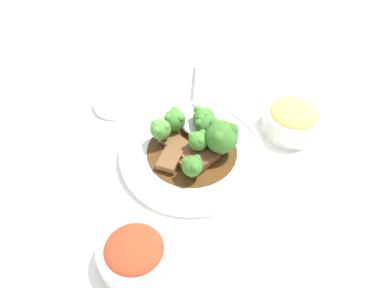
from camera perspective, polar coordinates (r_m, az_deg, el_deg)
ground_plane at (r=0.78m, az=0.00°, el=-1.66°), size 4.00×4.00×0.00m
main_plate at (r=0.78m, az=0.00°, el=-1.18°), size 0.25×0.25×0.02m
beef_strip_0 at (r=0.77m, az=-1.47°, el=-0.39°), size 0.05×0.07×0.01m
beef_strip_1 at (r=0.75m, az=-2.84°, el=-2.02°), size 0.05×0.03×0.01m
beef_strip_2 at (r=0.75m, az=0.93°, el=-2.04°), size 0.07×0.06×0.01m
broccoli_floret_0 at (r=0.79m, az=1.28°, el=3.37°), size 0.04×0.04×0.04m
broccoli_floret_1 at (r=0.75m, az=0.84°, el=0.52°), size 0.03×0.03×0.04m
broccoli_floret_2 at (r=0.77m, az=1.87°, el=2.36°), size 0.04×0.04×0.05m
broccoli_floret_3 at (r=0.74m, az=3.79°, el=0.99°), size 0.06×0.06×0.06m
broccoli_floret_4 at (r=0.72m, az=0.02°, el=-2.79°), size 0.03×0.03×0.04m
broccoli_floret_5 at (r=0.78m, az=-2.22°, el=3.13°), size 0.04×0.04×0.05m
broccoli_floret_6 at (r=0.76m, az=-4.07°, el=1.82°), size 0.04×0.04×0.05m
serving_spoon at (r=0.82m, az=0.33°, el=3.72°), size 0.22×0.10×0.01m
side_bowl_kimchi at (r=0.66m, az=-7.64°, el=-13.50°), size 0.11×0.11×0.05m
side_bowl_appetizer at (r=0.83m, az=12.75°, el=3.22°), size 0.11×0.11×0.05m
sauce_dish at (r=0.88m, az=-9.81°, el=5.13°), size 0.08×0.08×0.01m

